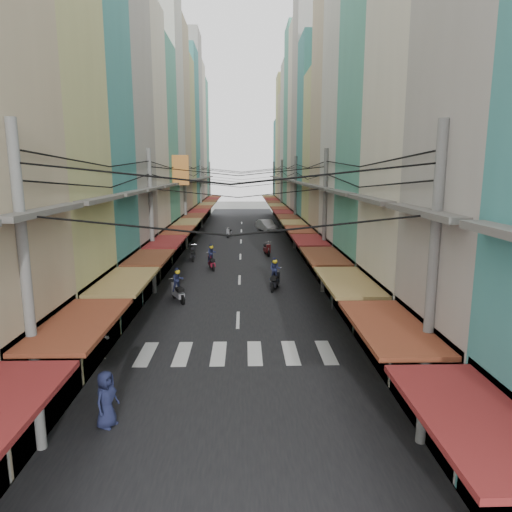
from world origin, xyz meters
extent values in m
plane|color=slate|center=(0.00, 0.00, 0.00)|extent=(160.00, 160.00, 0.00)
cube|color=black|center=(0.00, 20.00, 0.01)|extent=(10.00, 80.00, 0.02)
cube|color=gray|center=(-6.50, 20.00, 0.03)|extent=(3.00, 80.00, 0.06)
cube|color=gray|center=(6.50, 20.00, 0.03)|extent=(3.00, 80.00, 0.06)
cube|color=silver|center=(-3.50, -6.00, 0.03)|extent=(0.55, 2.40, 0.01)
cube|color=silver|center=(-2.10, -6.00, 0.03)|extent=(0.55, 2.40, 0.01)
cube|color=silver|center=(-0.70, -6.00, 0.03)|extent=(0.55, 2.40, 0.01)
cube|color=silver|center=(0.70, -6.00, 0.03)|extent=(0.55, 2.40, 0.01)
cube|color=silver|center=(2.10, -6.00, 0.03)|extent=(0.55, 2.40, 0.01)
cube|color=silver|center=(3.50, -6.00, 0.03)|extent=(0.55, 2.40, 0.01)
cube|color=black|center=(-5.60, -10.98, 1.60)|extent=(1.20, 4.53, 3.20)
cube|color=brown|center=(-4.10, -10.98, 3.00)|extent=(1.80, 4.34, 0.12)
cube|color=#595651|center=(-4.75, -10.98, 6.00)|extent=(0.50, 4.24, 0.15)
cube|color=tan|center=(-8.00, -6.27, 7.90)|extent=(6.00, 4.70, 15.81)
cube|color=black|center=(-5.60, -6.27, 1.60)|extent=(1.20, 4.52, 3.20)
cube|color=olive|center=(-4.10, -6.27, 3.00)|extent=(1.80, 4.33, 0.12)
cube|color=#595651|center=(-4.75, -6.27, 6.00)|extent=(0.50, 4.23, 0.15)
cube|color=teal|center=(-8.00, -1.76, 9.62)|extent=(6.00, 4.30, 19.25)
cube|color=black|center=(-5.60, -1.76, 1.60)|extent=(1.20, 4.13, 3.20)
cube|color=brown|center=(-4.10, -1.76, 3.00)|extent=(1.80, 3.96, 0.12)
cube|color=#595651|center=(-4.75, -1.76, 6.00)|extent=(0.50, 3.87, 0.15)
cube|color=#A29C94|center=(-8.00, 2.96, 10.47)|extent=(6.00, 5.14, 20.93)
cube|color=black|center=(-5.60, 2.96, 1.60)|extent=(1.20, 4.94, 3.20)
cube|color=maroon|center=(-4.10, 2.96, 3.00)|extent=(1.80, 4.73, 0.12)
cube|color=#595651|center=(-4.75, 2.96, 6.00)|extent=(0.50, 4.63, 0.15)
cube|color=beige|center=(-8.00, 8.00, 8.72)|extent=(6.00, 4.95, 17.43)
cube|color=black|center=(-5.60, 8.00, 1.60)|extent=(1.20, 4.75, 3.20)
cube|color=brown|center=(-4.10, 8.00, 3.00)|extent=(1.80, 4.56, 0.12)
cube|color=#595651|center=(-4.75, 8.00, 6.00)|extent=(0.50, 4.46, 0.15)
cube|color=#54A38B|center=(-8.00, 12.98, 8.16)|extent=(6.00, 4.99, 16.32)
cube|color=black|center=(-5.60, 12.98, 1.60)|extent=(1.20, 4.80, 3.20)
cube|color=olive|center=(-4.10, 12.98, 3.00)|extent=(1.80, 4.60, 0.12)
cube|color=#595651|center=(-4.75, 12.98, 6.00)|extent=(0.50, 4.50, 0.15)
cube|color=beige|center=(-8.00, 17.80, 11.44)|extent=(6.00, 4.65, 22.87)
cube|color=black|center=(-5.60, 17.80, 1.60)|extent=(1.20, 4.46, 3.20)
cube|color=brown|center=(-4.10, 17.80, 3.00)|extent=(1.80, 4.27, 0.12)
cube|color=#595651|center=(-4.75, 17.80, 6.00)|extent=(0.50, 4.18, 0.15)
cube|color=tan|center=(-8.00, 22.57, 10.29)|extent=(6.00, 4.89, 20.58)
cube|color=black|center=(-5.60, 22.57, 1.60)|extent=(1.20, 4.70, 3.20)
cube|color=maroon|center=(-4.10, 22.57, 3.00)|extent=(1.80, 4.50, 0.12)
cube|color=#595651|center=(-4.75, 22.57, 6.00)|extent=(0.50, 4.40, 0.15)
cube|color=tan|center=(-8.00, 27.27, 9.22)|extent=(6.00, 4.52, 18.44)
cube|color=black|center=(-5.60, 27.27, 1.60)|extent=(1.20, 4.34, 3.20)
cube|color=brown|center=(-4.10, 27.27, 3.00)|extent=(1.80, 4.16, 0.12)
cube|color=#595651|center=(-4.75, 27.27, 6.00)|extent=(0.50, 4.07, 0.15)
cube|color=teal|center=(-8.00, 32.13, 10.31)|extent=(6.00, 5.20, 20.63)
cube|color=black|center=(-5.60, 32.13, 1.60)|extent=(1.20, 4.99, 3.20)
cube|color=olive|center=(-4.10, 32.13, 3.00)|extent=(1.80, 4.78, 0.12)
cube|color=#595651|center=(-4.75, 32.13, 6.00)|extent=(0.50, 4.68, 0.15)
cube|color=#A29C94|center=(-8.00, 37.20, 11.85)|extent=(6.00, 4.94, 23.70)
cube|color=black|center=(-5.60, 37.20, 1.60)|extent=(1.20, 4.74, 3.20)
cube|color=brown|center=(-4.10, 37.20, 3.00)|extent=(1.80, 4.55, 0.12)
cube|color=#595651|center=(-4.75, 37.20, 6.00)|extent=(0.50, 4.45, 0.15)
cube|color=beige|center=(-8.00, 42.14, 10.56)|extent=(6.00, 4.96, 21.12)
cube|color=black|center=(-5.60, 42.14, 1.60)|extent=(1.20, 4.76, 3.20)
cube|color=maroon|center=(-4.10, 42.14, 3.00)|extent=(1.80, 4.56, 0.12)
cube|color=#595651|center=(-4.75, 42.14, 6.00)|extent=(0.50, 4.46, 0.15)
cube|color=#54A38B|center=(-8.00, 47.14, 9.95)|extent=(6.00, 5.04, 19.90)
cube|color=black|center=(-5.60, 47.14, 1.60)|extent=(1.20, 4.84, 3.20)
cube|color=brown|center=(-4.10, 47.14, 3.00)|extent=(1.80, 4.64, 0.12)
cube|color=#595651|center=(-4.75, 47.14, 6.00)|extent=(0.50, 4.54, 0.15)
cube|color=#5A3514|center=(-4.40, 12.00, 7.00)|extent=(1.20, 0.40, 2.20)
cube|color=maroon|center=(4.10, -15.88, 3.00)|extent=(1.80, 3.90, 0.12)
cube|color=black|center=(5.60, -11.40, 1.60)|extent=(1.20, 4.54, 3.20)
cube|color=brown|center=(4.10, -11.40, 3.00)|extent=(1.80, 4.35, 0.12)
cube|color=#595651|center=(4.75, -11.40, 6.00)|extent=(0.50, 4.25, 0.15)
cube|color=beige|center=(8.00, -6.55, 11.19)|extent=(6.00, 4.97, 22.38)
cube|color=black|center=(5.60, -6.55, 1.60)|extent=(1.20, 4.78, 3.20)
cube|color=olive|center=(4.10, -6.55, 3.00)|extent=(1.80, 4.58, 0.12)
cube|color=#595651|center=(4.75, -6.55, 6.00)|extent=(0.50, 4.48, 0.15)
cube|color=#54A38B|center=(8.00, -1.55, 7.54)|extent=(6.00, 5.03, 15.08)
cube|color=black|center=(5.60, -1.55, 1.60)|extent=(1.20, 4.83, 3.20)
cube|color=brown|center=(4.10, -1.55, 3.00)|extent=(1.80, 4.63, 0.12)
cube|color=#595651|center=(4.75, -1.55, 6.00)|extent=(0.50, 4.53, 0.15)
cube|color=beige|center=(8.00, 3.36, 10.83)|extent=(6.00, 4.79, 21.66)
cube|color=black|center=(5.60, 3.36, 1.60)|extent=(1.20, 4.60, 3.20)
cube|color=maroon|center=(4.10, 3.36, 3.00)|extent=(1.80, 4.41, 0.12)
cube|color=#595651|center=(4.75, 3.36, 6.00)|extent=(0.50, 4.31, 0.15)
cube|color=tan|center=(8.00, 8.02, 10.37)|extent=(6.00, 4.52, 20.74)
cube|color=black|center=(5.60, 8.02, 1.60)|extent=(1.20, 4.34, 3.20)
cube|color=brown|center=(4.10, 8.02, 3.00)|extent=(1.80, 4.16, 0.12)
cube|color=#595651|center=(4.75, 8.02, 6.00)|extent=(0.50, 4.07, 0.15)
cube|color=tan|center=(8.00, 12.34, 7.06)|extent=(6.00, 4.12, 14.13)
cube|color=black|center=(5.60, 12.34, 1.60)|extent=(1.20, 3.96, 3.20)
cube|color=olive|center=(4.10, 12.34, 3.00)|extent=(1.80, 3.79, 0.12)
cube|color=#595651|center=(4.75, 12.34, 6.00)|extent=(0.50, 3.71, 0.15)
cube|color=teal|center=(8.00, 16.61, 8.84)|extent=(6.00, 4.40, 17.68)
cube|color=black|center=(5.60, 16.61, 1.60)|extent=(1.20, 4.23, 3.20)
cube|color=brown|center=(4.10, 16.61, 3.00)|extent=(1.80, 4.05, 0.12)
cube|color=#595651|center=(4.75, 16.61, 6.00)|extent=(0.50, 3.96, 0.15)
cube|color=#A29C94|center=(8.00, 21.13, 11.30)|extent=(6.00, 4.64, 22.59)
cube|color=black|center=(5.60, 21.13, 1.60)|extent=(1.20, 4.45, 3.20)
cube|color=maroon|center=(4.10, 21.13, 3.00)|extent=(1.80, 4.26, 0.12)
cube|color=#595651|center=(4.75, 21.13, 6.00)|extent=(0.50, 4.17, 0.15)
cube|color=beige|center=(8.00, 25.45, 10.63)|extent=(6.00, 4.00, 21.25)
cube|color=black|center=(5.60, 25.45, 1.60)|extent=(1.20, 3.84, 3.20)
cube|color=brown|center=(4.10, 25.45, 3.00)|extent=(1.80, 3.68, 0.12)
cube|color=#595651|center=(4.75, 25.45, 6.00)|extent=(0.50, 3.60, 0.15)
cube|color=#54A38B|center=(8.00, 29.95, 11.16)|extent=(6.00, 5.01, 22.33)
cube|color=black|center=(5.60, 29.95, 1.60)|extent=(1.20, 4.81, 3.20)
cube|color=olive|center=(4.10, 29.95, 3.00)|extent=(1.80, 4.61, 0.12)
cube|color=#595651|center=(4.75, 29.95, 6.00)|extent=(0.50, 4.51, 0.15)
cube|color=beige|center=(8.00, 34.96, 9.86)|extent=(6.00, 5.00, 19.71)
cube|color=black|center=(5.60, 34.96, 1.60)|extent=(1.20, 4.80, 3.20)
cube|color=brown|center=(4.10, 34.96, 3.00)|extent=(1.80, 4.60, 0.12)
cube|color=#595651|center=(4.75, 34.96, 6.00)|extent=(0.50, 4.50, 0.15)
cube|color=tan|center=(8.00, 39.61, 8.43)|extent=(6.00, 4.32, 16.86)
cube|color=black|center=(5.60, 39.61, 1.60)|extent=(1.20, 4.15, 3.20)
cube|color=maroon|center=(4.10, 39.61, 3.00)|extent=(1.80, 3.97, 0.12)
cube|color=#595651|center=(4.75, 39.61, 6.00)|extent=(0.50, 3.89, 0.15)
cube|color=tan|center=(8.00, 43.94, 9.98)|extent=(6.00, 4.33, 19.96)
cube|color=black|center=(5.60, 43.94, 1.60)|extent=(1.20, 4.16, 3.20)
cube|color=brown|center=(4.10, 43.94, 3.00)|extent=(1.80, 3.99, 0.12)
cube|color=#595651|center=(4.75, 43.94, 6.00)|extent=(0.50, 3.90, 0.15)
cube|color=teal|center=(8.00, 48.54, 7.17)|extent=(6.00, 4.88, 14.34)
cube|color=black|center=(5.60, 48.54, 1.60)|extent=(1.20, 4.68, 3.20)
cube|color=olive|center=(4.10, 48.54, 3.00)|extent=(1.80, 4.49, 0.12)
cube|color=#595651|center=(4.75, 48.54, 6.00)|extent=(0.50, 4.39, 0.15)
cylinder|color=slate|center=(-4.90, -12.00, 4.10)|extent=(0.26, 0.26, 8.20)
cylinder|color=slate|center=(4.90, -12.00, 4.10)|extent=(0.26, 0.26, 8.20)
cylinder|color=slate|center=(-4.90, 3.00, 4.10)|extent=(0.26, 0.26, 8.20)
cylinder|color=slate|center=(4.90, 3.00, 4.10)|extent=(0.26, 0.26, 8.20)
cylinder|color=slate|center=(-4.90, 18.00, 4.10)|extent=(0.26, 0.26, 8.20)
cylinder|color=slate|center=(4.90, 18.00, 4.10)|extent=(0.26, 0.26, 8.20)
cylinder|color=slate|center=(-4.90, 33.00, 4.10)|extent=(0.26, 0.26, 8.20)
cylinder|color=slate|center=(4.90, 33.00, 4.10)|extent=(0.26, 0.26, 8.20)
cylinder|color=slate|center=(-4.90, 48.00, 4.10)|extent=(0.26, 0.26, 8.20)
cylinder|color=slate|center=(4.90, 48.00, 4.10)|extent=(0.26, 0.26, 8.20)
imported|color=silver|center=(2.92, 29.89, 0.00)|extent=(4.90, 3.11, 1.61)
imported|color=black|center=(7.50, -1.17, 0.00)|extent=(1.83, 1.04, 1.18)
cylinder|color=black|center=(-3.26, 1.85, 0.27)|extent=(0.10, 0.53, 0.53)
cylinder|color=black|center=(-3.26, 0.51, 0.27)|extent=(0.10, 0.53, 0.53)
cube|color=gray|center=(-3.26, 1.18, 0.43)|extent=(0.35, 1.18, 0.29)
cube|color=black|center=(-3.26, 0.93, 0.74)|extent=(0.33, 0.57, 0.18)
cube|color=gray|center=(-3.26, 1.75, 0.67)|extent=(0.31, 0.29, 0.57)
imported|color=#1E2347|center=(-3.26, 1.18, 0.57)|extent=(0.54, 0.38, 1.36)
sphere|color=gold|center=(-3.26, 1.18, 1.59)|extent=(0.29, 0.29, 0.29)
cylinder|color=black|center=(2.12, 4.26, 0.28)|extent=(0.11, 0.55, 0.55)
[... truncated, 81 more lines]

